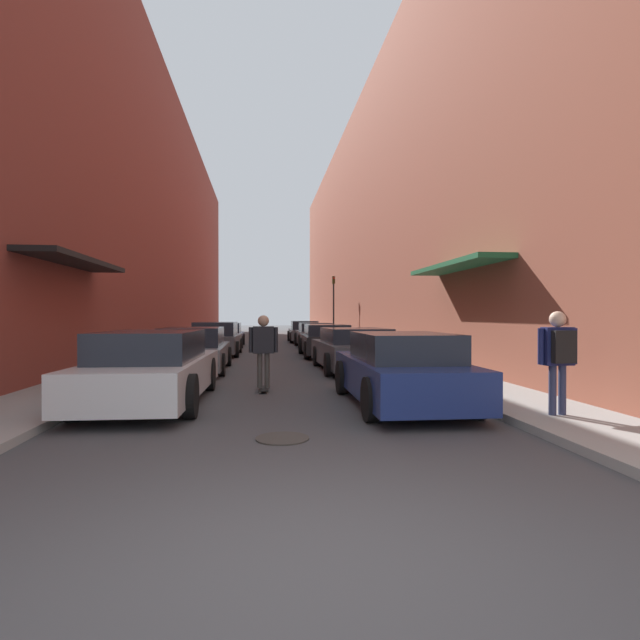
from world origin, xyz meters
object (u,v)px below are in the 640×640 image
(parked_car_right_4, at_px, (304,332))
(pedestrian, at_px, (559,350))
(parked_car_right_3, at_px, (315,335))
(parked_car_right_1, at_px, (354,350))
(parked_car_left_2, at_px, (216,339))
(parked_car_left_3, at_px, (225,335))
(parked_car_left_0, at_px, (153,368))
(parked_car_right_2, at_px, (326,341))
(parked_car_left_1, at_px, (193,350))
(manhole_cover, at_px, (282,438))
(traffic_light, at_px, (334,301))
(parked_car_right_0, at_px, (401,370))
(skateboarder, at_px, (263,345))

(parked_car_right_4, height_order, pedestrian, pedestrian)
(parked_car_right_3, xyz_separation_m, pedestrian, (1.73, -18.29, 0.47))
(parked_car_right_1, bearing_deg, parked_car_right_3, 90.08)
(parked_car_left_2, bearing_deg, pedestrian, -65.37)
(pedestrian, bearing_deg, parked_car_left_3, 108.11)
(parked_car_left_0, distance_m, parked_car_right_1, 6.87)
(parked_car_right_2, bearing_deg, parked_car_right_4, 89.85)
(parked_car_left_1, distance_m, parked_car_right_2, 6.63)
(parked_car_left_0, height_order, manhole_cover, parked_car_left_0)
(parked_car_left_2, height_order, parked_car_right_2, parked_car_left_2)
(parked_car_left_3, xyz_separation_m, parked_car_right_1, (4.60, -11.88, 0.02))
(parked_car_left_1, distance_m, parked_car_right_1, 4.67)
(parked_car_right_1, xyz_separation_m, traffic_light, (1.61, 15.32, 1.87))
(pedestrian, bearing_deg, parked_car_right_4, 94.53)
(parked_car_left_2, distance_m, manhole_cover, 14.29)
(parked_car_right_2, height_order, parked_car_right_3, parked_car_right_2)
(parked_car_right_0, distance_m, traffic_light, 21.19)
(parked_car_right_1, bearing_deg, manhole_cover, -107.04)
(parked_car_right_2, height_order, traffic_light, traffic_light)
(parked_car_left_0, distance_m, manhole_cover, 3.69)
(manhole_cover, bearing_deg, skateboarder, 93.23)
(parked_car_right_2, xyz_separation_m, pedestrian, (1.88, -12.60, 0.47))
(parked_car_left_3, relative_size, pedestrian, 2.91)
(parked_car_left_2, xyz_separation_m, traffic_light, (6.14, 9.11, 1.84))
(parked_car_left_3, relative_size, parked_car_right_4, 1.03)
(parked_car_left_3, bearing_deg, skateboarder, -82.93)
(skateboarder, relative_size, traffic_light, 0.42)
(parked_car_right_4, relative_size, skateboarder, 2.71)
(skateboarder, bearing_deg, parked_car_right_2, 74.45)
(parked_car_right_1, bearing_deg, parked_car_left_2, 126.11)
(parked_car_left_0, bearing_deg, parked_car_right_1, 47.23)
(parked_car_left_1, relative_size, parked_car_left_3, 0.98)
(parked_car_left_0, bearing_deg, parked_car_left_3, 89.78)
(parked_car_right_1, bearing_deg, pedestrian, -76.98)
(parked_car_left_2, bearing_deg, parked_car_right_0, -70.09)
(traffic_light, bearing_deg, parked_car_right_0, -94.95)
(parked_car_left_3, distance_m, parked_car_right_1, 12.74)
(traffic_light, distance_m, pedestrian, 22.78)
(parked_car_left_0, relative_size, parked_car_right_1, 1.03)
(parked_car_right_4, distance_m, manhole_cover, 23.91)
(pedestrian, bearing_deg, parked_car_right_0, 138.50)
(parked_car_right_0, bearing_deg, parked_car_left_3, 103.99)
(pedestrian, bearing_deg, parked_car_right_2, 98.46)
(parked_car_right_4, bearing_deg, parked_car_left_2, -114.47)
(parked_car_left_3, relative_size, parked_car_right_2, 1.03)
(parked_car_right_1, height_order, pedestrian, pedestrian)
(parked_car_left_1, bearing_deg, parked_car_right_3, 66.28)
(parked_car_left_0, xyz_separation_m, skateboarder, (2.01, 1.26, 0.35))
(parked_car_right_4, height_order, manhole_cover, parked_car_right_4)
(parked_car_right_1, bearing_deg, parked_car_left_1, 176.15)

